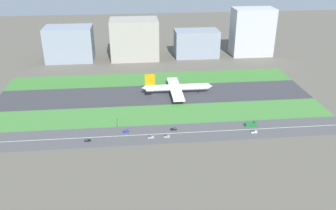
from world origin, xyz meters
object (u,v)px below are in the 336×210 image
at_px(airliner, 176,88).
at_px(car_5, 166,136).
at_px(car_0, 174,129).
at_px(car_4, 151,137).
at_px(fuel_tank_west, 138,41).
at_px(traffic_light, 117,123).
at_px(office_tower, 196,43).
at_px(car_3, 126,131).
at_px(terminal_building, 70,44).
at_px(truck_0, 251,124).
at_px(car_2, 87,140).
at_px(cargo_warehouse, 252,32).
at_px(hangar_building, 134,39).
at_px(car_1, 254,132).

relative_size(airliner, car_5, 14.77).
xyz_separation_m(car_0, car_4, (-17.87, -10.00, 0.00)).
bearing_deg(fuel_tank_west, traffic_light, -95.68).
distance_m(office_tower, fuel_tank_west, 82.06).
xyz_separation_m(car_3, terminal_building, (-64.25, 182.00, 18.59)).
distance_m(truck_0, car_2, 121.17).
bearing_deg(cargo_warehouse, car_0, -122.47).
relative_size(car_0, traffic_light, 0.61).
distance_m(car_4, car_5, 11.25).
bearing_deg(cargo_warehouse, car_3, -129.69).
distance_m(car_3, car_5, 30.32).
distance_m(traffic_light, hangar_building, 175.78).
bearing_deg(car_5, car_2, 0.00).
height_order(car_0, hangar_building, hangar_building).
distance_m(hangar_building, fuel_tank_west, 47.54).
xyz_separation_m(airliner, car_4, (-27.64, -78.00, -5.31)).
xyz_separation_m(car_1, cargo_warehouse, (58.41, 192.00, 27.06)).
bearing_deg(hangar_building, truck_0, -65.33).
bearing_deg(truck_0, fuel_tank_west, 109.02).
distance_m(airliner, car_4, 82.92).
bearing_deg(car_0, truck_0, -0.00).
height_order(airliner, car_1, airliner).
distance_m(car_4, fuel_tank_west, 237.13).
xyz_separation_m(car_0, car_5, (-6.61, -10.00, 0.00)).
xyz_separation_m(car_3, office_tower, (83.88, 182.00, 14.91)).
bearing_deg(truck_0, car_5, -171.29).
bearing_deg(car_1, car_0, -9.89).
relative_size(airliner, traffic_light, 9.03).
distance_m(truck_0, car_3, 93.88).
bearing_deg(car_0, car_1, -9.89).
height_order(car_0, car_2, same).
height_order(truck_0, car_2, truck_0).
relative_size(car_5, cargo_warehouse, 0.08).
xyz_separation_m(car_0, office_tower, (48.64, 182.00, 14.91)).
bearing_deg(car_3, terminal_building, 109.44).
relative_size(terminal_building, office_tower, 1.04).
relative_size(airliner, truck_0, 7.74).
relative_size(car_0, car_1, 1.00).
relative_size(car_1, cargo_warehouse, 0.08).
height_order(car_2, terminal_building, terminal_building).
relative_size(car_4, car_1, 1.00).
xyz_separation_m(truck_0, fuel_tank_west, (-78.24, 227.00, 6.95)).
relative_size(car_3, car_2, 1.00).
height_order(car_2, office_tower, office_tower).
bearing_deg(traffic_light, cargo_warehouse, 47.91).
distance_m(car_0, car_4, 20.47).
relative_size(terminal_building, fuel_tank_west, 2.16).
xyz_separation_m(car_3, car_2, (-26.87, -10.00, 0.00)).
bearing_deg(car_5, office_tower, -106.05).
distance_m(car_4, hangar_building, 193.39).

